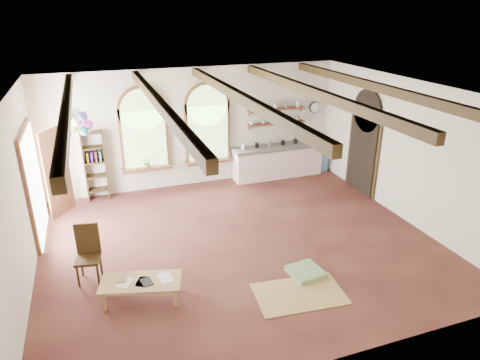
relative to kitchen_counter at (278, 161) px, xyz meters
name	(u,v)px	position (x,y,z in m)	size (l,w,h in m)	color
floor	(240,242)	(-2.30, -3.20, -0.48)	(8.00, 8.00, 0.00)	brown
ceiling_beams	(239,97)	(-2.30, -3.20, 2.62)	(6.20, 6.80, 0.18)	#3C2A13
window_left	(144,132)	(-3.70, 0.23, 1.16)	(1.30, 0.28, 2.20)	brown
window_right	(208,126)	(-2.00, 0.23, 1.16)	(1.30, 0.28, 2.20)	brown
left_doorway	(34,186)	(-6.25, -1.40, 0.67)	(0.10, 1.90, 2.50)	brown
right_doorway	(363,152)	(1.65, -1.70, 0.62)	(0.10, 1.30, 2.40)	black
kitchen_counter	(278,161)	(0.00, 0.00, 0.00)	(2.68, 0.62, 0.94)	white
wall_shelf_lower	(276,123)	(0.00, 0.18, 1.07)	(1.70, 0.24, 0.04)	brown
wall_shelf_upper	(277,109)	(0.00, 0.18, 1.47)	(1.70, 0.24, 0.04)	brown
wall_clock	(315,107)	(1.25, 0.25, 1.42)	(0.32, 0.32, 0.04)	black
bookshelf	(95,166)	(-5.00, 0.12, 0.42)	(0.53, 0.32, 1.80)	#3C2A13
coffee_table	(141,283)	(-4.50, -4.44, -0.14)	(1.45, 0.94, 0.38)	#A5714B
side_chair	(89,265)	(-5.31, -3.53, -0.17)	(0.50, 0.50, 1.07)	#3C2A13
floor_mat	(299,294)	(-1.90, -5.20, -0.47)	(1.54, 0.95, 0.02)	tan
floor_cushion	(306,272)	(-1.52, -4.70, -0.43)	(0.58, 0.58, 0.10)	gray
water_jug_a	(321,162)	(1.45, 0.00, -0.20)	(0.33, 0.33, 0.63)	#5684B9
water_jug_b	(323,162)	(1.52, 0.00, -0.21)	(0.32, 0.32, 0.61)	#5684B9
balloon_cluster	(77,123)	(-5.24, -1.08, 1.86)	(0.68, 0.75, 1.14)	white
table_book	(117,279)	(-4.87, -4.27, -0.08)	(0.16, 0.23, 0.02)	olive
tablet	(147,282)	(-4.41, -4.51, -0.09)	(0.17, 0.25, 0.01)	black
potted_plant_left	(147,162)	(-3.70, 0.12, 0.37)	(0.27, 0.23, 0.30)	#598C4C
potted_plant_right	(210,155)	(-2.00, 0.12, 0.37)	(0.27, 0.23, 0.30)	#598C4C
shelf_cup_a	(252,123)	(-0.75, 0.18, 1.14)	(0.12, 0.10, 0.10)	white
shelf_cup_b	(263,122)	(-0.40, 0.18, 1.14)	(0.10, 0.10, 0.09)	beige
shelf_bowl_a	(275,122)	(-0.05, 0.18, 1.12)	(0.22, 0.22, 0.05)	beige
shelf_bowl_b	(286,121)	(0.30, 0.18, 1.12)	(0.20, 0.20, 0.06)	#8C664C
shelf_vase	(297,117)	(0.65, 0.18, 1.19)	(0.18, 0.18, 0.19)	slate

